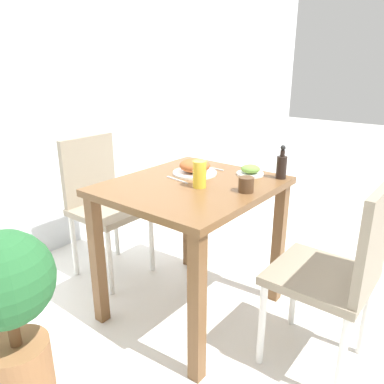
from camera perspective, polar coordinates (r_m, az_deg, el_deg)
ground_plane at (r=2.29m, az=-0.00°, el=-17.23°), size 16.00×16.00×0.00m
wall_back at (r=2.84m, az=-21.98°, el=16.64°), size 8.00×0.05×2.60m
dining_table at (r=1.98m, az=-0.00°, el=-2.33°), size 0.87×0.76×0.77m
chair_near at (r=1.76m, az=21.64°, el=-10.79°), size 0.42×0.42×0.91m
chair_far at (r=2.51m, az=-13.55°, el=-0.90°), size 0.42×0.42×0.91m
food_plate at (r=2.09m, az=0.44°, el=3.79°), size 0.25×0.25×0.09m
side_plate at (r=2.09m, az=8.89°, el=3.24°), size 0.15×0.15×0.06m
drink_cup at (r=1.81m, az=8.24°, el=1.13°), size 0.07×0.07×0.07m
juice_glass at (r=1.85m, az=1.15°, el=2.71°), size 0.07×0.07×0.13m
sauce_bottle at (r=2.05m, az=13.49°, el=3.91°), size 0.05×0.05×0.18m
fork_utensil at (r=1.98m, az=-2.27°, el=1.87°), size 0.03×0.17×0.00m
spoon_utensil at (r=2.21m, az=2.87°, el=3.71°), size 0.01×0.18×0.00m
potted_plant_left at (r=1.71m, az=-26.23°, el=-14.58°), size 0.39×0.39×0.76m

